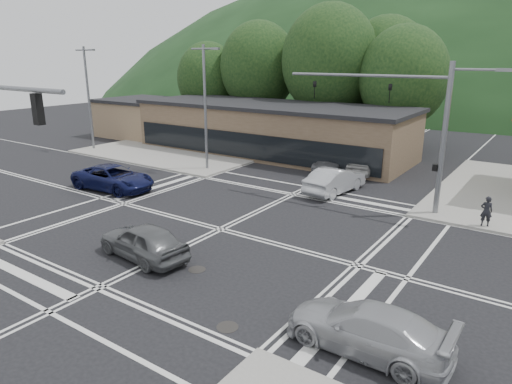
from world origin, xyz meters
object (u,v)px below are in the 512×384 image
Objects in this scene: car_blue_west at (113,178)px; pedestrian at (486,211)px; car_grey_center at (143,241)px; car_silver_east at (367,328)px; car_northbound at (335,161)px; car_queue_a at (335,180)px; car_queue_b at (367,163)px.

car_blue_west is 21.57m from pedestrian.
car_grey_center is 0.92× the size of car_silver_east.
car_blue_west is at bearing -0.83° from pedestrian.
car_silver_east is at bearing -113.51° from car_blue_west.
car_grey_center is at bearing -93.29° from car_silver_east.
car_northbound is at bearing -41.71° from car_blue_west.
car_silver_east is 16.03m from car_queue_a.
car_queue_a is at bearing -66.58° from car_northbound.
car_queue_b is 11.55m from pedestrian.
car_northbound is (0.09, 18.59, -0.05)m from car_grey_center.
car_blue_west is 1.15× the size of car_silver_east.
car_queue_a reaches higher than car_northbound.
car_northbound is at bearing -57.87° from car_queue_a.
car_grey_center is 13.65m from car_queue_a.
pedestrian reaches higher than car_queue_b.
car_silver_east is at bearing 92.40° from car_grey_center.
car_northbound is (-2.24, -0.57, -0.08)m from car_queue_b.
pedestrian is (8.99, -7.24, 0.12)m from car_queue_b.
pedestrian is (1.20, 12.61, 0.21)m from car_silver_east.
car_queue_a is 1.04× the size of car_queue_b.
car_blue_west is at bearing -116.29° from car_grey_center.
car_silver_east is 3.17× the size of pedestrian.
car_queue_a is at bearing -26.30° from pedestrian.
car_grey_center is (9.43, -6.04, -0.01)m from car_blue_west.
car_queue_b reaches higher than car_northbound.
pedestrian reaches higher than car_queue_a.
car_silver_east is 12.67m from pedestrian.
car_blue_west reaches higher than car_northbound.
pedestrian is (11.23, -6.67, 0.20)m from car_northbound.
car_queue_b is at bearing -46.39° from car_blue_west.
car_blue_west is at bearing 38.73° from car_queue_a.
car_queue_a is (-7.61, 14.11, 0.09)m from car_silver_east.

